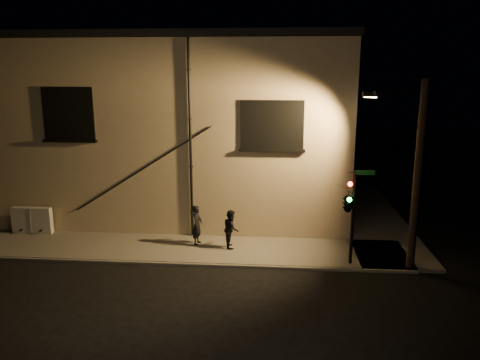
# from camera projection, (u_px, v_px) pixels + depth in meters

# --- Properties ---
(ground) EXTENTS (90.00, 90.00, 0.00)m
(ground) POSITION_uv_depth(u_px,v_px,m) (226.00, 266.00, 17.52)
(ground) COLOR black
(sidewalk) EXTENTS (21.00, 16.00, 0.12)m
(sidewalk) POSITION_uv_depth(u_px,v_px,m) (263.00, 228.00, 21.67)
(sidewalk) COLOR #5D5A54
(sidewalk) RESTS_ON ground
(building) EXTENTS (16.20, 12.23, 8.80)m
(building) POSITION_uv_depth(u_px,v_px,m) (189.00, 123.00, 25.49)
(building) COLOR tan
(building) RESTS_ON ground
(utility_cabinet) EXTENTS (1.79, 0.30, 1.17)m
(utility_cabinet) POSITION_uv_depth(u_px,v_px,m) (32.00, 220.00, 20.68)
(utility_cabinet) COLOR beige
(utility_cabinet) RESTS_ON sidewalk
(pedestrian_a) EXTENTS (0.48, 0.65, 1.65)m
(pedestrian_a) POSITION_uv_depth(u_px,v_px,m) (197.00, 225.00, 19.31)
(pedestrian_a) COLOR black
(pedestrian_a) RESTS_ON sidewalk
(pedestrian_b) EXTENTS (0.71, 0.84, 1.56)m
(pedestrian_b) POSITION_uv_depth(u_px,v_px,m) (231.00, 229.00, 18.97)
(pedestrian_b) COLOR black
(pedestrian_b) RESTS_ON sidewalk
(traffic_signal) EXTENTS (1.37, 2.11, 3.57)m
(traffic_signal) POSITION_uv_depth(u_px,v_px,m) (348.00, 202.00, 16.89)
(traffic_signal) COLOR black
(traffic_signal) RESTS_ON sidewalk
(streetlamp_pole) EXTENTS (2.02, 1.38, 6.90)m
(streetlamp_pole) POSITION_uv_depth(u_px,v_px,m) (414.00, 171.00, 16.50)
(streetlamp_pole) COLOR black
(streetlamp_pole) RESTS_ON ground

